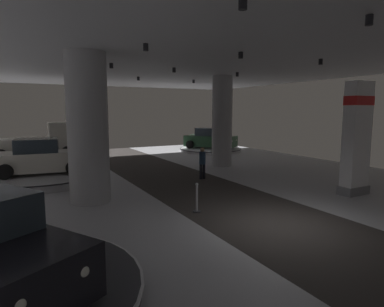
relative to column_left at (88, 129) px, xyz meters
The scene contains 13 objects.
ground 7.54m from the column_left, 49.79° to the right, with size 24.00×44.00×0.06m.
ceiling_with_spotlights 7.55m from the column_left, 49.79° to the right, with size 24.00×44.00×0.39m.
column_left is the anchor object (origin of this frame).
column_right 10.00m from the column_left, 27.06° to the left, with size 1.24×1.24×5.50m.
brand_sign_pylon 10.52m from the column_left, 22.40° to the right, with size 1.27×0.65×4.55m.
display_platform_far_left 5.68m from the column_left, 105.31° to the left, with size 5.78×5.78×0.36m.
display_car_far_left 5.34m from the column_left, 105.63° to the left, with size 4.39×2.65×1.71m.
display_platform_deep_left 10.95m from the column_left, 97.25° to the left, with size 5.68×5.68×0.34m.
pickup_truck_deep_left 10.71m from the column_left, 95.53° to the left, with size 5.32×2.67×2.30m.
display_platform_deep_right 16.52m from the column_left, 42.44° to the left, with size 5.15×5.15×0.24m.
display_car_deep_right 16.41m from the column_left, 42.55° to the left, with size 3.87×4.48×1.71m.
visitor_walking_near 6.25m from the column_left, 14.93° to the left, with size 0.32×0.32×1.59m.
stanchion_b 4.83m from the column_left, 46.54° to the right, with size 0.28×0.28×1.01m.
Camera 1 is at (-6.89, -7.14, 3.42)m, focal length 30.80 mm.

